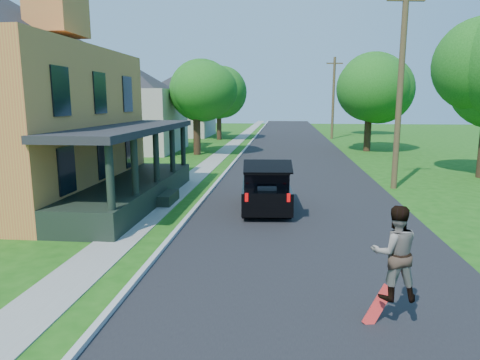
# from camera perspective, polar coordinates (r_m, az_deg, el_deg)

# --- Properties ---
(ground) EXTENTS (140.00, 140.00, 0.00)m
(ground) POSITION_cam_1_polar(r_m,az_deg,el_deg) (11.28, 9.38, -10.91)
(ground) COLOR #184E0F
(ground) RESTS_ON ground
(street) EXTENTS (8.00, 120.00, 0.02)m
(street) POSITION_cam_1_polar(r_m,az_deg,el_deg) (30.77, 7.23, 2.75)
(street) COLOR black
(street) RESTS_ON ground
(curb) EXTENTS (0.15, 120.00, 0.12)m
(curb) POSITION_cam_1_polar(r_m,az_deg,el_deg) (30.94, -0.30, 2.88)
(curb) COLOR #A7A8A2
(curb) RESTS_ON ground
(sidewalk) EXTENTS (1.30, 120.00, 0.03)m
(sidewalk) POSITION_cam_1_polar(r_m,az_deg,el_deg) (31.14, -3.14, 2.91)
(sidewalk) COLOR gray
(sidewalk) RESTS_ON ground
(front_walk) EXTENTS (6.50, 1.20, 0.03)m
(front_walk) POSITION_cam_1_polar(r_m,az_deg,el_deg) (19.12, -21.59, -2.62)
(front_walk) COLOR gray
(front_walk) RESTS_ON ground
(neighbor_house_mid) EXTENTS (12.78, 12.78, 8.30)m
(neighbor_house_mid) POSITION_cam_1_polar(r_m,az_deg,el_deg) (36.78, -14.65, 10.30)
(neighbor_house_mid) COLOR #B6ADA1
(neighbor_house_mid) RESTS_ON ground
(neighbor_house_far) EXTENTS (12.78, 12.78, 8.30)m
(neighbor_house_far) POSITION_cam_1_polar(r_m,az_deg,el_deg) (52.08, -8.42, 10.47)
(neighbor_house_far) COLOR #B6ADA1
(neighbor_house_far) RESTS_ON ground
(black_suv) EXTENTS (2.06, 4.68, 2.13)m
(black_suv) POSITION_cam_1_polar(r_m,az_deg,el_deg) (16.40, 3.45, -1.05)
(black_suv) COLOR black
(black_suv) RESTS_ON ground
(skateboarder) EXTENTS (0.89, 0.72, 1.73)m
(skateboarder) POSITION_cam_1_polar(r_m,az_deg,el_deg) (8.19, 19.93, -9.09)
(skateboarder) COLOR black
(skateboarder) RESTS_ON ground
(skateboard) EXTENTS (0.64, 0.38, 0.76)m
(skateboard) POSITION_cam_1_polar(r_m,az_deg,el_deg) (8.73, 17.91, -15.82)
(skateboard) COLOR red
(skateboard) RESTS_ON ground
(tree_left_mid) EXTENTS (6.24, 6.43, 8.07)m
(tree_left_mid) POSITION_cam_1_polar(r_m,az_deg,el_deg) (33.25, -5.91, 12.52)
(tree_left_mid) COLOR black
(tree_left_mid) RESTS_ON ground
(tree_left_far) EXTENTS (6.37, 6.20, 7.99)m
(tree_left_far) POSITION_cam_1_polar(r_m,az_deg,el_deg) (46.23, -2.88, 11.63)
(tree_left_far) COLOR black
(tree_left_far) RESTS_ON ground
(tree_right_mid) EXTENTS (7.30, 7.06, 8.64)m
(tree_right_mid) POSITION_cam_1_polar(r_m,az_deg,el_deg) (36.90, 16.90, 12.37)
(tree_right_mid) COLOR black
(tree_right_mid) RESTS_ON ground
(tree_right_far) EXTENTS (5.66, 5.66, 8.21)m
(tree_right_far) POSITION_cam_1_polar(r_m,az_deg,el_deg) (55.05, 16.97, 11.42)
(tree_right_far) COLOR black
(tree_right_far) RESTS_ON ground
(utility_pole_near) EXTENTS (1.71, 0.39, 9.13)m
(utility_pole_near) POSITION_cam_1_polar(r_m,az_deg,el_deg) (21.26, 20.58, 11.51)
(utility_pole_near) COLOR #42351E
(utility_pole_near) RESTS_ON ground
(utility_pole_far) EXTENTS (1.77, 0.31, 8.75)m
(utility_pole_far) POSITION_cam_1_polar(r_m,az_deg,el_deg) (48.39, 12.34, 10.75)
(utility_pole_far) COLOR #42351E
(utility_pole_far) RESTS_ON ground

